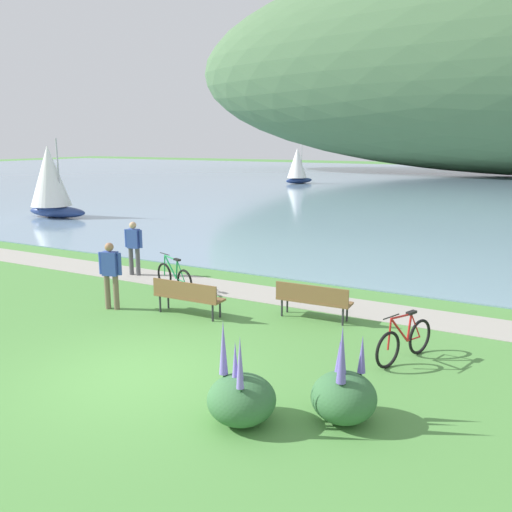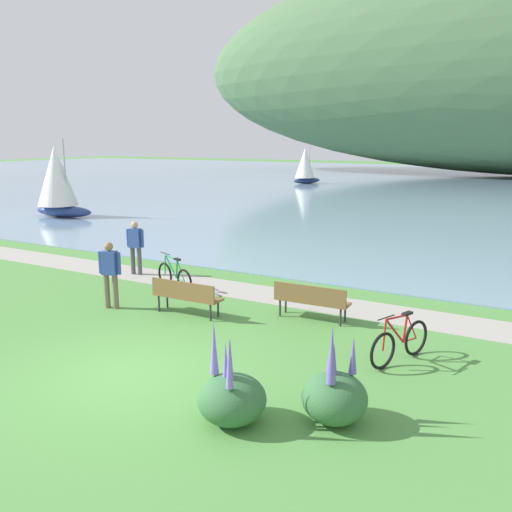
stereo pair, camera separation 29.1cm
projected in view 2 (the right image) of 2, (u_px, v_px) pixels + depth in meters
The scene contains 13 objects.
ground_plane at pixel (129, 375), 9.74m from camera, with size 200.00×200.00×0.00m, color #518E42.
bay_water at pixel (478, 185), 50.23m from camera, with size 180.00×80.00×0.04m, color #7A99B2.
shoreline_path at pixel (274, 296), 14.67m from camera, with size 60.00×1.50×0.01m, color #A39E93.
park_bench_near_camera at pixel (311, 299), 12.60m from camera, with size 1.82×0.54×0.88m.
park_bench_further_along at pixel (186, 295), 12.95m from camera, with size 1.81×0.51×0.88m.
bicycle_leaning_near_bench at pixel (400, 342), 10.22m from camera, with size 0.70×1.67×1.01m.
bicycle_beside_path at pixel (174, 277), 15.12m from camera, with size 1.68×0.69×1.01m.
person_at_shoreline at pixel (135, 244), 16.78m from camera, with size 0.60×0.28×1.71m.
person_on_the_grass at pixel (110, 271), 13.41m from camera, with size 0.59×0.31×1.71m.
echium_bush_closest_to_camera at pixel (335, 396), 8.03m from camera, with size 1.00×1.00×1.62m.
echium_bush_beside_closest at pixel (232, 397), 8.02m from camera, with size 1.05×1.05×1.57m.
sailboat_mid_bay at pixel (305, 165), 51.69m from camera, with size 2.54×3.24×3.74m.
sailboat_toward_hillside at pixel (57, 180), 29.14m from camera, with size 3.72×2.42×4.25m.
Camera 2 is at (6.47, -6.76, 4.19)m, focal length 37.45 mm.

